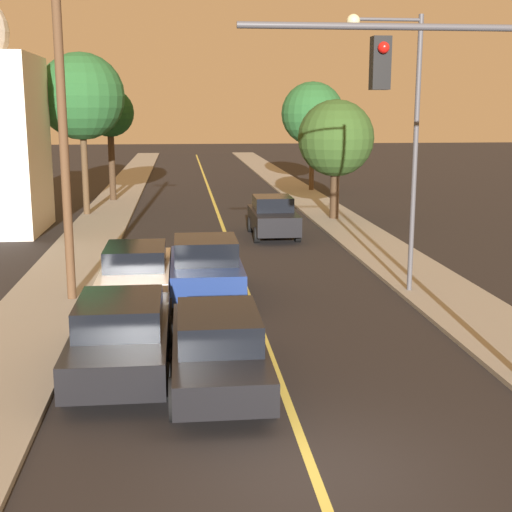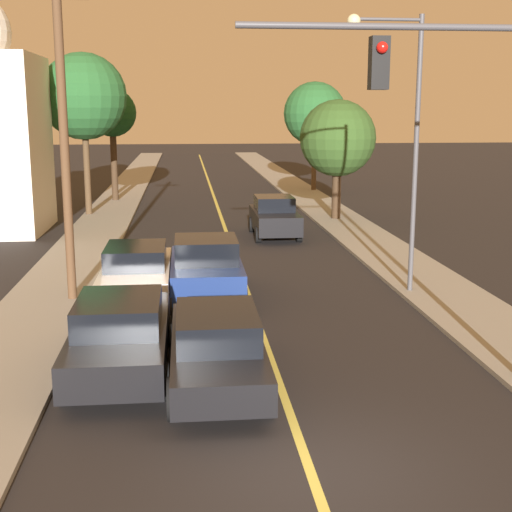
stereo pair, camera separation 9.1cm
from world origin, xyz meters
The scene contains 16 objects.
ground_plane centered at (0.00, 0.00, 0.00)m, with size 200.00×200.00×0.00m, color black.
road_surface centered at (0.00, 36.00, 0.01)m, with size 8.59×80.00×0.01m.
sidewalk_left centered at (-5.54, 36.00, 0.06)m, with size 2.50×80.00×0.12m.
sidewalk_right centered at (5.54, 36.00, 0.06)m, with size 2.50×80.00×0.12m.
car_near_lane_front centered at (-1.20, 3.57, 0.80)m, with size 1.85×4.97×1.52m.
car_near_lane_second centered at (-1.20, 10.08, 0.87)m, with size 2.07×4.32×1.74m.
car_outer_lane_front centered at (-3.09, 4.40, 0.82)m, with size 1.97×4.87×1.60m.
car_outer_lane_second centered at (-3.09, 9.56, 0.84)m, with size 1.92×4.62×1.67m.
car_far_oncoming centered at (1.93, 19.63, 0.84)m, with size 1.87×4.20×1.68m.
traffic_signal_mast centered at (3.42, 3.07, 4.72)m, with size 5.63×0.42×6.75m.
streetlamp_right centered at (4.17, 9.94, 4.97)m, with size 2.10×0.36×7.59m.
utility_pole_left centered at (-4.89, 9.98, 4.53)m, with size 1.60×0.24×8.50m.
tree_left_near centered at (-6.51, 26.28, 5.80)m, with size 4.15×4.15×7.77m.
tree_left_far centered at (-5.71, 31.79, 4.95)m, with size 2.69×2.69×6.25m.
tree_right_near centered at (5.40, 23.67, 3.87)m, with size 3.56×3.56×5.55m.
tree_right_far centered at (6.51, 35.78, 4.92)m, with size 3.95×3.95×6.80m.
Camera 1 is at (-1.84, -9.40, 5.24)m, focal length 50.00 mm.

